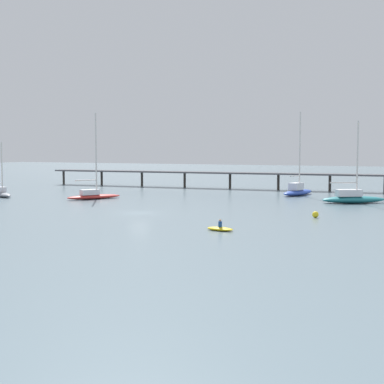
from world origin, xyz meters
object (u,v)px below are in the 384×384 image
sailboat_blue (298,190)px  sailboat_gray (2,193)px  pier (317,171)px  sailboat_red (93,194)px  dinghy_yellow (220,228)px  mooring_buoy_far (315,214)px  sailboat_teal (352,198)px

sailboat_blue → sailboat_gray: size_ratio=1.58×
pier → sailboat_red: sailboat_red is taller
sailboat_gray → dinghy_yellow: 50.91m
sailboat_blue → dinghy_yellow: size_ratio=4.76×
pier → sailboat_blue: sailboat_blue is taller
sailboat_red → mooring_buoy_far: bearing=-13.2°
mooring_buoy_far → sailboat_red: bearing=166.8°
pier → sailboat_red: bearing=-131.7°
sailboat_blue → sailboat_gray: bearing=-151.8°
sailboat_teal → mooring_buoy_far: 19.37m
pier → sailboat_gray: 56.63m
sailboat_red → sailboat_gray: (-16.14, -3.01, -0.12)m
sailboat_gray → dinghy_yellow: bearing=-22.7°
sailboat_teal → sailboat_red: size_ratio=0.88×
sailboat_red → mooring_buoy_far: sailboat_red is taller
sailboat_teal → sailboat_blue: size_ratio=0.84×
sailboat_blue → sailboat_gray: 49.63m
sailboat_blue → mooring_buoy_far: size_ratio=19.27×
sailboat_red → mooring_buoy_far: 38.02m
sailboat_red → pier: bearing=48.3°
dinghy_yellow → sailboat_blue: bearing=94.3°
pier → sailboat_teal: 23.58m
sailboat_blue → pier: bearing=86.0°
sailboat_blue → sailboat_red: (-27.59, -20.47, -0.11)m
sailboat_red → sailboat_teal: bearing=15.5°
sailboat_blue → sailboat_red: size_ratio=1.05×
sailboat_blue → sailboat_gray: (-43.73, -23.48, -0.23)m
dinghy_yellow → mooring_buoy_far: (6.19, 13.96, 0.16)m
sailboat_teal → sailboat_gray: sailboat_teal is taller
dinghy_yellow → mooring_buoy_far: size_ratio=4.05×
sailboat_teal → sailboat_gray: (-54.33, -13.63, -0.16)m
sailboat_teal → mooring_buoy_far: bearing=-93.5°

